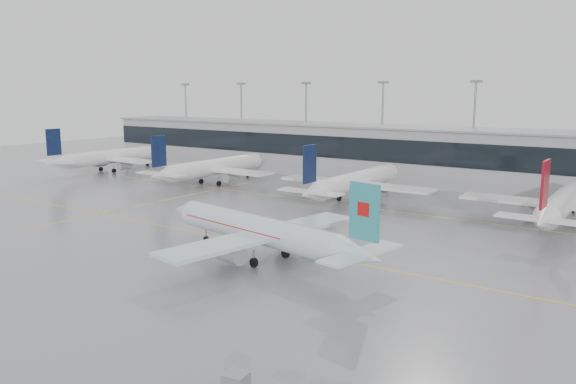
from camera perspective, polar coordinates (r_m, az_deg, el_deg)
The scene contains 14 objects.
ground at distance 77.39m, azimuth -5.08°, elevation -4.94°, with size 320.00×320.00×0.00m, color gray.
taxi_line_main at distance 77.39m, azimuth -5.08°, elevation -4.93°, with size 120.00×0.25×0.01m, color yellow.
taxi_line_north at distance 101.62m, azimuth 5.79°, elevation -1.30°, with size 120.00×0.25×0.01m, color yellow.
taxi_line_cross at distance 108.22m, azimuth -12.25°, elevation -0.78°, with size 0.25×60.00×0.01m, color yellow.
terminal at distance 129.35m, azimuth 12.74°, elevation 3.65°, with size 180.00×15.00×12.00m, color #9A9A9E.
terminal_glass at distance 122.26m, azimuth 11.43°, elevation 4.04°, with size 180.00×0.20×5.00m, color black.
terminal_roof at distance 128.82m, azimuth 12.85°, elevation 6.39°, with size 182.00×16.00×0.40m, color gray.
light_masts at distance 134.33m, azimuth 13.83°, elevation 6.98°, with size 156.40×1.00×22.60m.
air_canada_jet at distance 67.49m, azimuth -2.55°, elevation -4.05°, with size 35.81×28.79×11.21m.
parked_jet_a at distance 149.89m, azimuth -17.58°, elevation 3.41°, with size 29.64×36.96×11.72m.
parked_jet_b at distance 124.23m, azimuth -7.61°, elevation 2.49°, with size 29.64×36.96×11.72m.
parked_jet_c at distance 104.16m, azimuth 6.81°, elevation 1.03°, with size 29.64×36.96×11.72m.
parked_jet_d at distance 93.35m, azimuth 26.14°, elevation -1.01°, with size 29.64×36.96×11.72m.
gse_unit at distance 39.98m, azimuth -5.30°, elevation -18.82°, with size 1.52×1.41×1.52m, color gray.
Camera 1 is at (47.98, -57.29, 20.10)m, focal length 35.00 mm.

